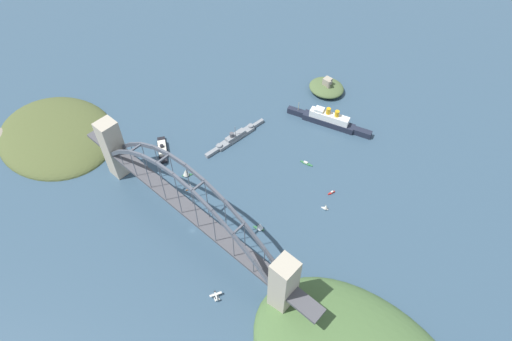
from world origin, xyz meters
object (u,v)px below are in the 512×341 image
at_px(small_boat_2, 326,207).
at_px(small_boat_4, 332,193).
at_px(small_boat_0, 186,172).
at_px(small_boat_3, 260,226).
at_px(naval_cruiser, 235,137).
at_px(fort_island_mid_harbor, 326,87).
at_px(harbor_ferry_steamer, 162,149).
at_px(small_boat_5, 306,163).
at_px(seaplane_taxiing_near_bridge, 216,296).
at_px(small_boat_1, 190,186).
at_px(ocean_liner, 329,120).
at_px(harbor_arch_bridge, 187,207).

relative_size(small_boat_2, small_boat_4, 0.94).
relative_size(small_boat_0, small_boat_2, 1.43).
xyz_separation_m(small_boat_0, small_boat_3, (89.10, 1.88, -0.00)).
distance_m(naval_cruiser, fort_island_mid_harbor, 124.10).
relative_size(harbor_ferry_steamer, small_boat_5, 2.57).
xyz_separation_m(seaplane_taxiing_near_bridge, small_boat_4, (6.35, 137.35, -1.11)).
relative_size(small_boat_1, small_boat_5, 0.74).
xyz_separation_m(small_boat_2, small_boat_5, (-44.62, 30.55, -2.35)).
bearing_deg(ocean_liner, small_boat_5, -74.37).
xyz_separation_m(harbor_ferry_steamer, small_boat_3, (130.04, -4.04, 1.95)).
xyz_separation_m(small_boat_2, small_boat_3, (-28.44, -53.19, 1.17)).
xyz_separation_m(naval_cruiser, small_boat_2, (117.11, -8.95, 0.32)).
distance_m(ocean_liner, small_boat_1, 157.74).
bearing_deg(fort_island_mid_harbor, small_boat_2, -54.12).
height_order(ocean_liner, seaplane_taxiing_near_bridge, ocean_liner).
distance_m(harbor_ferry_steamer, small_boat_0, 41.42).
bearing_deg(small_boat_1, small_boat_0, 151.12).
height_order(harbor_arch_bridge, seaplane_taxiing_near_bridge, harbor_arch_bridge).
relative_size(fort_island_mid_harbor, small_boat_4, 5.55).
height_order(ocean_liner, small_boat_5, ocean_liner).
bearing_deg(seaplane_taxiing_near_bridge, harbor_ferry_steamer, 154.22).
distance_m(naval_cruiser, small_boat_3, 108.29).
height_order(ocean_liner, fort_island_mid_harbor, ocean_liner).
xyz_separation_m(naval_cruiser, small_boat_3, (88.67, -62.14, 1.49)).
bearing_deg(small_boat_3, seaplane_taxiing_near_bridge, -76.52).
bearing_deg(naval_cruiser, ocean_liner, 54.87).
bearing_deg(small_boat_4, seaplane_taxiing_near_bridge, -92.65).
relative_size(seaplane_taxiing_near_bridge, small_boat_3, 0.95).
height_order(naval_cruiser, small_boat_3, naval_cruiser).
distance_m(harbor_arch_bridge, ocean_liner, 182.85).
bearing_deg(seaplane_taxiing_near_bridge, small_boat_3, 103.48).
distance_m(seaplane_taxiing_near_bridge, small_boat_0, 123.31).
bearing_deg(small_boat_5, fort_island_mid_harbor, 116.52).
relative_size(harbor_arch_bridge, harbor_ferry_steamer, 8.04).
height_order(harbor_ferry_steamer, small_boat_1, small_boat_1).
xyz_separation_m(naval_cruiser, small_boat_5, (72.49, 21.60, -2.03)).
height_order(fort_island_mid_harbor, small_boat_2, fort_island_mid_harbor).
distance_m(harbor_ferry_steamer, small_boat_1, 57.67).
bearing_deg(harbor_ferry_steamer, small_boat_2, 17.23).
height_order(naval_cruiser, small_boat_0, naval_cruiser).
xyz_separation_m(fort_island_mid_harbor, small_boat_2, (94.74, -130.99, -2.02)).
xyz_separation_m(naval_cruiser, small_boat_0, (-0.42, -64.01, 1.49)).
bearing_deg(small_boat_2, small_boat_1, -148.33).
height_order(ocean_liner, small_boat_2, ocean_liner).
bearing_deg(small_boat_1, naval_cruiser, 101.35).
xyz_separation_m(harbor_ferry_steamer, small_boat_4, (152.32, 66.85, -1.45)).
bearing_deg(ocean_liner, small_boat_0, -111.48).
bearing_deg(small_boat_4, fort_island_mid_harbor, 128.02).
xyz_separation_m(harbor_ferry_steamer, seaplane_taxiing_near_bridge, (145.97, -70.50, -0.34)).
height_order(fort_island_mid_harbor, small_boat_1, fort_island_mid_harbor).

